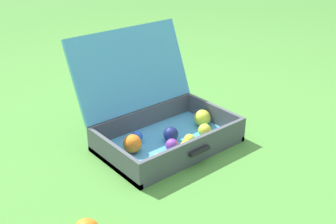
# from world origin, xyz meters

# --- Properties ---
(ground_plane) EXTENTS (16.00, 16.00, 0.00)m
(ground_plane) POSITION_xyz_m (0.00, 0.00, 0.00)
(ground_plane) COLOR #4C8C38
(open_suitcase) EXTENTS (0.62, 0.58, 0.49)m
(open_suitcase) POSITION_xyz_m (-0.01, 0.10, 0.11)
(open_suitcase) COLOR #4799C6
(open_suitcase) RESTS_ON ground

